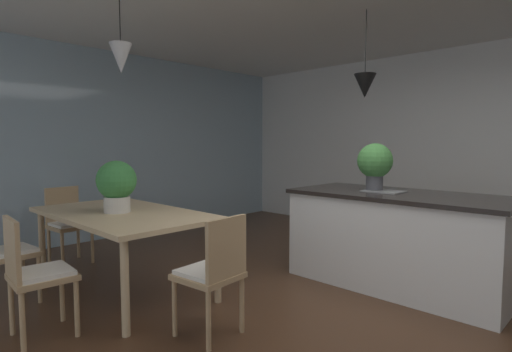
% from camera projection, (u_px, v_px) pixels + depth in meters
% --- Properties ---
extents(ground_plane, '(10.00, 8.40, 0.04)m').
position_uv_depth(ground_plane, '(359.00, 322.00, 3.13)').
color(ground_plane, '#4C301E').
extents(wall_back_kitchen, '(10.00, 0.12, 2.70)m').
position_uv_depth(wall_back_kitchen, '(485.00, 145.00, 5.36)').
color(wall_back_kitchen, white).
rests_on(wall_back_kitchen, ground_plane).
extents(window_wall_left_glazing, '(0.06, 8.40, 2.70)m').
position_uv_depth(window_wall_left_glazing, '(111.00, 145.00, 5.84)').
color(window_wall_left_glazing, '#9EB7C6').
rests_on(window_wall_left_glazing, ground_plane).
extents(dining_table, '(1.84, 1.02, 0.75)m').
position_uv_depth(dining_table, '(123.00, 219.00, 3.70)').
color(dining_table, '#D1B284').
rests_on(dining_table, ground_plane).
extents(chair_kitchen_end, '(0.44, 0.44, 0.87)m').
position_uv_depth(chair_kitchen_end, '(213.00, 271.00, 2.83)').
color(chair_kitchen_end, tan).
rests_on(chair_kitchen_end, ground_plane).
extents(chair_near_left, '(0.43, 0.43, 0.87)m').
position_uv_depth(chair_near_left, '(2.00, 251.00, 3.37)').
color(chair_near_left, tan).
rests_on(chair_near_left, ground_plane).
extents(chair_near_right, '(0.43, 0.43, 0.87)m').
position_uv_depth(chair_near_right, '(35.00, 272.00, 2.80)').
color(chair_near_right, tan).
rests_on(chair_near_right, ground_plane).
extents(chair_window_end, '(0.43, 0.43, 0.87)m').
position_uv_depth(chair_window_end, '(68.00, 222.00, 4.61)').
color(chair_window_end, tan).
rests_on(chair_window_end, ground_plane).
extents(kitchen_island, '(2.03, 0.97, 0.91)m').
position_uv_depth(kitchen_island, '(398.00, 238.00, 3.87)').
color(kitchen_island, white).
rests_on(kitchen_island, ground_plane).
extents(pendant_over_table, '(0.19, 0.19, 0.72)m').
position_uv_depth(pendant_over_table, '(121.00, 58.00, 3.46)').
color(pendant_over_table, black).
extents(pendant_over_island_main, '(0.22, 0.22, 0.87)m').
position_uv_depth(pendant_over_island_main, '(365.00, 86.00, 4.03)').
color(pendant_over_island_main, black).
extents(potted_plant_on_island, '(0.35, 0.35, 0.48)m').
position_uv_depth(potted_plant_on_island, '(375.00, 163.00, 4.00)').
color(potted_plant_on_island, '#4C4C51').
rests_on(potted_plant_on_island, kitchen_island).
extents(potted_plant_on_table, '(0.36, 0.36, 0.47)m').
position_uv_depth(potted_plant_on_table, '(117.00, 184.00, 3.65)').
color(potted_plant_on_table, beige).
rests_on(potted_plant_on_table, dining_table).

